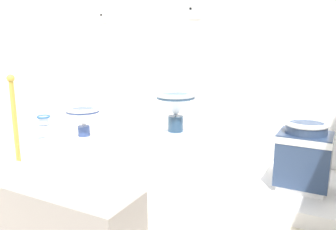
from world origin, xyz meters
TOP-DOWN VIEW (x-y plane):
  - wall_back at (2.01, 3.10)m, footprint 4.22×0.06m
  - display_platform at (2.01, 2.58)m, footprint 3.38×0.95m
  - plinth_block_leftmost at (0.87, 2.65)m, footprint 0.30×0.29m
  - antique_toilet_leftmost at (0.87, 2.65)m, footprint 0.38×0.38m
  - plinth_block_slender_white at (2.00, 2.65)m, footprint 0.36×0.36m
  - antique_toilet_slender_white at (2.00, 2.65)m, footprint 0.38×0.38m
  - plinth_block_rightmost at (3.16, 2.52)m, footprint 0.33×0.29m
  - antique_toilet_rightmost at (3.16, 2.52)m, footprint 0.39×0.33m
  - info_placard_first at (0.88, 3.07)m, footprint 0.11×0.01m
  - info_placard_second at (2.00, 3.07)m, footprint 0.14×0.01m
  - decorative_vase_companion at (0.20, 2.70)m, footprint 0.28×0.28m
  - stanchion_post_near_left at (1.02, 1.67)m, footprint 0.23×0.23m
  - museum_bench at (1.88, 1.21)m, footprint 1.16×0.36m

SIDE VIEW (x-z plane):
  - display_platform at x=2.01m, z-range 0.00..0.11m
  - plinth_block_leftmost at x=0.87m, z-range 0.11..0.16m
  - plinth_block_rightmost at x=3.16m, z-range 0.11..0.16m
  - decorative_vase_companion at x=0.20m, z-range -0.02..0.32m
  - museum_bench at x=1.88m, z-range 0.00..0.40m
  - plinth_block_slender_white at x=2.00m, z-range 0.11..0.35m
  - stanchion_post_near_left at x=1.02m, z-range -0.17..0.80m
  - antique_toilet_leftmost at x=0.87m, z-range 0.23..0.59m
  - antique_toilet_rightmost at x=3.16m, z-range 0.17..0.66m
  - antique_toilet_slender_white at x=2.00m, z-range 0.43..0.85m
  - wall_back at x=2.01m, z-range 0.00..2.92m
  - info_placard_first at x=0.88m, z-range 1.42..1.53m
  - info_placard_second at x=2.00m, z-range 1.44..1.56m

